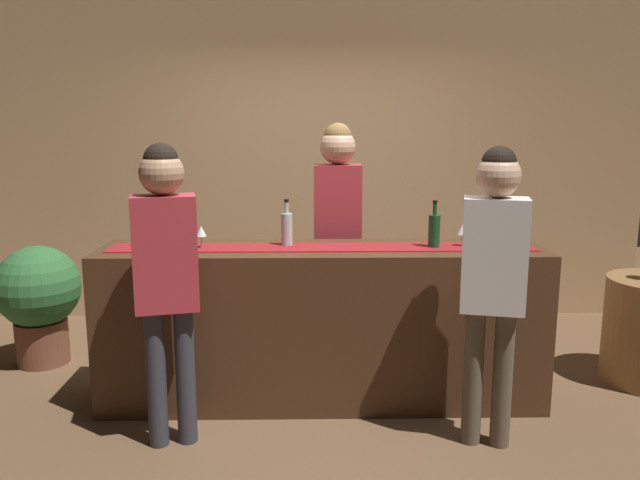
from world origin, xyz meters
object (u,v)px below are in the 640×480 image
object	(u,v)px
wine_glass_mid_counter	(463,230)
wine_glass_far_end	(515,229)
customer_browsing	(166,263)
customer_sipping	(494,266)
wine_bottle_clear	(287,228)
potted_plant_tall	(39,296)
wine_bottle_amber	(487,230)
bartender	(337,217)
wine_glass_near_customer	(201,232)
wine_bottle_green	(434,230)

from	to	relation	value
wine_glass_mid_counter	wine_glass_far_end	bearing A→B (deg)	8.51
customer_browsing	customer_sipping	bearing A→B (deg)	-14.00
wine_glass_mid_counter	wine_bottle_clear	bearing A→B (deg)	177.60
customer_sipping	customer_browsing	world-z (taller)	customer_browsing
wine_glass_far_end	potted_plant_tall	bearing A→B (deg)	169.94
wine_glass_far_end	potted_plant_tall	size ratio (longest dim) A/B	0.16
wine_bottle_amber	bartender	world-z (taller)	bartender
wine_bottle_amber	wine_glass_near_customer	size ratio (longest dim) A/B	2.10
wine_glass_mid_counter	customer_browsing	size ratio (longest dim) A/B	0.08
wine_bottle_green	customer_sipping	world-z (taller)	customer_sipping
wine_bottle_clear	wine_glass_far_end	xyz separation A→B (m)	(1.47, 0.01, -0.01)
wine_bottle_green	wine_glass_near_customer	world-z (taller)	wine_bottle_green
wine_bottle_amber	potted_plant_tall	xyz separation A→B (m)	(-3.15, 0.66, -0.61)
bartender	customer_browsing	xyz separation A→B (m)	(-0.98, -1.15, -0.08)
wine_glass_near_customer	wine_glass_mid_counter	size ratio (longest dim) A/B	1.00
wine_bottle_green	wine_glass_near_customer	size ratio (longest dim) A/B	2.10
wine_bottle_amber	bartender	size ratio (longest dim) A/B	0.17
wine_glass_mid_counter	bartender	distance (m)	0.96
wine_glass_mid_counter	wine_bottle_green	bearing A→B (deg)	-170.79
wine_bottle_amber	customer_browsing	world-z (taller)	customer_browsing
wine_bottle_clear	potted_plant_tall	distance (m)	2.07
wine_bottle_green	bartender	bearing A→B (deg)	134.70
wine_bottle_clear	wine_glass_near_customer	bearing A→B (deg)	-172.14
wine_bottle_clear	customer_browsing	xyz separation A→B (m)	(-0.64, -0.64, -0.08)
bartender	potted_plant_tall	bearing A→B (deg)	-1.97
customer_sipping	customer_browsing	bearing A→B (deg)	-167.78
wine_bottle_clear	customer_sipping	size ratio (longest dim) A/B	0.18
wine_glass_near_customer	customer_sipping	size ratio (longest dim) A/B	0.09
wine_bottle_green	potted_plant_tall	xyz separation A→B (m)	(-2.82, 0.68, -0.61)
bartender	customer_browsing	world-z (taller)	bartender
wine_bottle_green	wine_glass_near_customer	xyz separation A→B (m)	(-1.47, 0.00, -0.01)
customer_browsing	wine_glass_near_customer	bearing A→B (deg)	67.05
wine_glass_near_customer	customer_sipping	bearing A→B (deg)	-19.58
wine_glass_near_customer	customer_browsing	distance (m)	0.58
wine_bottle_clear	bartender	bearing A→B (deg)	55.93
wine_glass_mid_counter	customer_browsing	distance (m)	1.85
wine_bottle_green	wine_glass_far_end	bearing A→B (deg)	8.76
wine_glass_mid_counter	wine_glass_far_end	distance (m)	0.35
wine_glass_near_customer	wine_glass_mid_counter	world-z (taller)	same
wine_glass_near_customer	potted_plant_tall	bearing A→B (deg)	153.41
wine_glass_mid_counter	customer_browsing	world-z (taller)	customer_browsing
bartender	customer_sipping	distance (m)	1.43
bartender	wine_bottle_amber	bearing A→B (deg)	148.35
potted_plant_tall	wine_bottle_clear	bearing A→B (deg)	-17.68
wine_bottle_amber	wine_bottle_green	bearing A→B (deg)	-177.32
wine_bottle_amber	wine_glass_mid_counter	xyz separation A→B (m)	(-0.15, 0.01, -0.01)
bartender	customer_sipping	size ratio (longest dim) A/B	1.07
wine_bottle_amber	potted_plant_tall	size ratio (longest dim) A/B	0.33
bartender	wine_glass_near_customer	bearing A→B (deg)	33.89
wine_glass_far_end	wine_bottle_green	bearing A→B (deg)	-171.24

